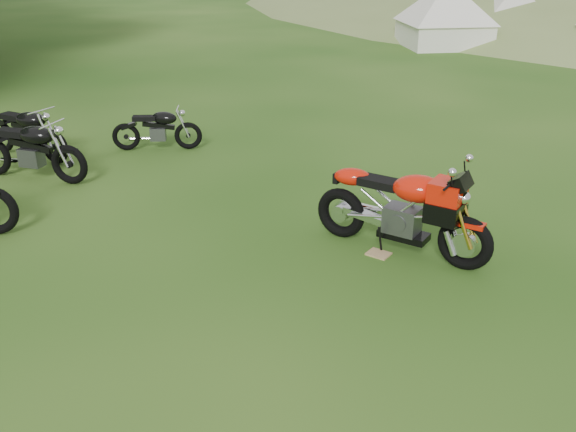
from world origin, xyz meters
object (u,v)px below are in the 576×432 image
(plywood_board, at_px, (379,254))
(vintage_moto_c, at_px, (157,128))
(vintage_moto_d, at_px, (25,131))
(sport_motorcycle, at_px, (402,203))
(tent_mid, at_px, (513,9))
(vintage_moto_a, at_px, (29,148))
(tent_left, at_px, (445,12))

(plywood_board, relative_size, vintage_moto_c, 0.17)
(vintage_moto_d, bearing_deg, plywood_board, -4.80)
(sport_motorcycle, bearing_deg, vintage_moto_d, -178.81)
(vintage_moto_d, relative_size, tent_mid, 0.76)
(vintage_moto_d, bearing_deg, tent_mid, 76.55)
(vintage_moto_a, relative_size, tent_left, 0.73)
(vintage_moto_a, xyz_separation_m, tent_left, (6.12, 16.04, 0.68))
(vintage_moto_c, relative_size, tent_mid, 0.63)
(plywood_board, bearing_deg, sport_motorcycle, 34.68)
(vintage_moto_a, distance_m, tent_mid, 20.77)
(vintage_moto_d, relative_size, tent_left, 0.69)
(tent_left, height_order, tent_mid, tent_left)
(sport_motorcycle, bearing_deg, vintage_moto_a, -172.28)
(vintage_moto_c, bearing_deg, vintage_moto_d, -171.62)
(vintage_moto_a, height_order, tent_left, tent_left)
(plywood_board, distance_m, tent_left, 17.42)
(sport_motorcycle, height_order, vintage_moto_c, sport_motorcycle)
(sport_motorcycle, height_order, vintage_moto_a, sport_motorcycle)
(vintage_moto_a, bearing_deg, sport_motorcycle, -8.01)
(tent_left, bearing_deg, vintage_moto_a, -132.96)
(vintage_moto_d, xyz_separation_m, tent_mid, (9.40, 17.89, 0.60))
(plywood_board, height_order, vintage_moto_a, vintage_moto_a)
(sport_motorcycle, relative_size, vintage_moto_a, 1.10)
(vintage_moto_c, relative_size, tent_left, 0.58)
(vintage_moto_c, height_order, tent_mid, tent_mid)
(vintage_moto_a, height_order, vintage_moto_d, vintage_moto_a)
(vintage_moto_a, relative_size, vintage_moto_c, 1.27)
(vintage_moto_d, distance_m, tent_left, 16.58)
(tent_left, bearing_deg, plywood_board, -112.71)
(plywood_board, distance_m, vintage_moto_d, 7.09)
(tent_mid, bearing_deg, tent_left, -145.31)
(vintage_moto_a, xyz_separation_m, vintage_moto_c, (1.32, 2.01, -0.11))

